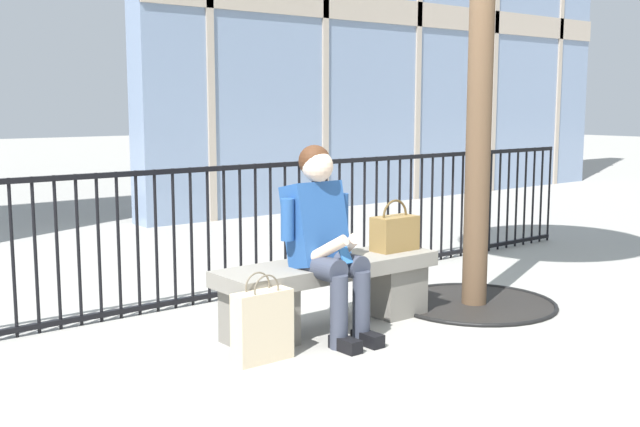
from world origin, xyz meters
The scene contains 6 objects.
ground_plane centered at (0.00, 0.00, 0.00)m, with size 60.00×60.00×0.00m, color #9E9B93.
stone_bench centered at (0.00, 0.00, 0.27)m, with size 1.60×0.44×0.45m.
seated_person_with_phone centered at (-0.15, -0.13, 0.65)m, with size 0.52×0.66×1.21m.
handbag_on_bench centered at (0.58, -0.01, 0.58)m, with size 0.33×0.17×0.36m.
shopping_bag centered at (-0.73, -0.28, 0.21)m, with size 0.36×0.13×0.52m.
plaza_railing centered at (0.00, 1.07, 0.51)m, with size 7.89×0.04×1.01m.
Camera 1 is at (-3.16, -3.84, 1.47)m, focal length 43.49 mm.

